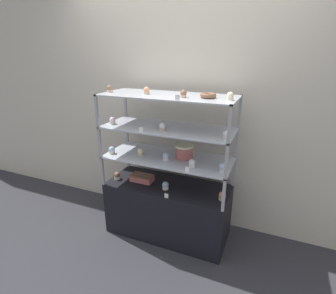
{
  "coord_description": "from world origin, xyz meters",
  "views": [
    {
      "loc": [
        0.9,
        -2.14,
        1.81
      ],
      "look_at": [
        0.0,
        0.0,
        0.96
      ],
      "focal_mm": 28.0,
      "sensor_mm": 36.0,
      "label": 1
    }
  ],
  "objects": [
    {
      "name": "price_tag_2",
      "position": [
        -0.15,
        -0.23,
        1.18
      ],
      "size": [
        0.04,
        0.0,
        0.04
      ],
      "color": "white",
      "rests_on": "display_riser_middle"
    },
    {
      "name": "cupcake_4",
      "position": [
        -0.26,
        -0.06,
        0.89
      ],
      "size": [
        0.06,
        0.06,
        0.07
      ],
      "color": "#CCB28C",
      "rests_on": "display_riser_lower"
    },
    {
      "name": "cupcake_14",
      "position": [
        0.55,
        -0.06,
        1.48
      ],
      "size": [
        0.05,
        0.05,
        0.06
      ],
      "color": "beige",
      "rests_on": "display_riser_upper"
    },
    {
      "name": "display_riser_lower",
      "position": [
        0.0,
        0.0,
        0.84
      ],
      "size": [
        1.22,
        0.51,
        0.3
      ],
      "color": "#99999E",
      "rests_on": "display_base"
    },
    {
      "name": "layer_cake_centerpiece",
      "position": [
        0.15,
        0.05,
        0.92
      ],
      "size": [
        0.17,
        0.17,
        0.13
      ],
      "color": "#C66660",
      "rests_on": "display_riser_lower"
    },
    {
      "name": "cupcake_10",
      "position": [
        0.56,
        -0.12,
        1.19
      ],
      "size": [
        0.06,
        0.06,
        0.07
      ],
      "color": "beige",
      "rests_on": "display_riser_middle"
    },
    {
      "name": "cupcake_8",
      "position": [
        -0.54,
        -0.1,
        1.19
      ],
      "size": [
        0.06,
        0.06,
        0.07
      ],
      "color": "beige",
      "rests_on": "display_riser_middle"
    },
    {
      "name": "display_riser_upper",
      "position": [
        0.0,
        0.0,
        1.43
      ],
      "size": [
        1.22,
        0.51,
        0.3
      ],
      "color": "#99999E",
      "rests_on": "display_riser_middle"
    },
    {
      "name": "display_base",
      "position": [
        0.0,
        0.0,
        0.28
      ],
      "size": [
        1.22,
        0.51,
        0.56
      ],
      "color": "black",
      "rests_on": "ground_plane"
    },
    {
      "name": "sheet_cake_frosted",
      "position": [
        -0.28,
        -0.03,
        0.59
      ],
      "size": [
        0.23,
        0.13,
        0.06
      ],
      "color": "#C66660",
      "rests_on": "display_base"
    },
    {
      "name": "cupcake_1",
      "position": [
        0.01,
        -0.09,
        0.6
      ],
      "size": [
        0.06,
        0.06,
        0.08
      ],
      "color": "white",
      "rests_on": "display_base"
    },
    {
      "name": "ground_plane",
      "position": [
        0.0,
        0.0,
        0.0
      ],
      "size": [
        20.0,
        20.0,
        0.0
      ],
      "primitive_type": "plane",
      "color": "#2D2D33"
    },
    {
      "name": "donut_glazed",
      "position": [
        0.37,
        -0.03,
        1.47
      ],
      "size": [
        0.13,
        0.13,
        0.04
      ],
      "color": "brown",
      "rests_on": "display_riser_upper"
    },
    {
      "name": "price_tag_0",
      "position": [
        0.08,
        -0.23,
        0.58
      ],
      "size": [
        0.04,
        0.0,
        0.04
      ],
      "color": "white",
      "rests_on": "display_base"
    },
    {
      "name": "cupcake_5",
      "position": [
        0.01,
        -0.07,
        0.89
      ],
      "size": [
        0.06,
        0.06,
        0.07
      ],
      "color": "white",
      "rests_on": "display_riser_lower"
    },
    {
      "name": "cupcake_2",
      "position": [
        0.55,
        -0.07,
        0.6
      ],
      "size": [
        0.06,
        0.06,
        0.08
      ],
      "color": "#CCB28C",
      "rests_on": "display_base"
    },
    {
      "name": "cupcake_0",
      "position": [
        -0.53,
        -0.09,
        0.6
      ],
      "size": [
        0.06,
        0.06,
        0.08
      ],
      "color": "beige",
      "rests_on": "display_base"
    },
    {
      "name": "display_riser_middle",
      "position": [
        0.0,
        0.0,
        1.14
      ],
      "size": [
        1.22,
        0.51,
        0.3
      ],
      "color": "#99999E",
      "rests_on": "display_riser_lower"
    },
    {
      "name": "price_tag_3",
      "position": [
        0.18,
        -0.23,
        1.47
      ],
      "size": [
        0.04,
        0.0,
        0.04
      ],
      "color": "white",
      "rests_on": "display_riser_upper"
    },
    {
      "name": "back_wall",
      "position": [
        0.0,
        0.4,
        1.3
      ],
      "size": [
        8.0,
        0.05,
        2.6
      ],
      "color": "beige",
      "rests_on": "ground_plane"
    },
    {
      "name": "cupcake_3",
      "position": [
        -0.55,
        -0.13,
        0.89
      ],
      "size": [
        0.06,
        0.06,
        0.07
      ],
      "color": "beige",
      "rests_on": "display_riser_lower"
    },
    {
      "name": "price_tag_1",
      "position": [
        0.27,
        -0.23,
        0.88
      ],
      "size": [
        0.04,
        0.0,
        0.04
      ],
      "color": "white",
      "rests_on": "display_riser_lower"
    },
    {
      "name": "cupcake_9",
      "position": [
        -0.01,
        -0.11,
        1.19
      ],
      "size": [
        0.06,
        0.06,
        0.07
      ],
      "color": "#CCB28C",
      "rests_on": "display_riser_middle"
    },
    {
      "name": "cupcake_11",
      "position": [
        -0.56,
        -0.07,
        1.48
      ],
      "size": [
        0.05,
        0.05,
        0.06
      ],
      "color": "#CCB28C",
      "rests_on": "display_riser_upper"
    },
    {
      "name": "cupcake_13",
      "position": [
        0.18,
        -0.09,
        1.48
      ],
      "size": [
        0.05,
        0.05,
        0.06
      ],
      "color": "#CCB28C",
      "rests_on": "display_riser_upper"
    },
    {
      "name": "cupcake_7",
      "position": [
        0.54,
        -0.1,
        0.89
      ],
      "size": [
        0.06,
        0.06,
        0.07
      ],
      "color": "beige",
      "rests_on": "display_riser_lower"
    },
    {
      "name": "cupcake_12",
      "position": [
        -0.19,
        -0.04,
        1.48
      ],
      "size": [
        0.05,
        0.05,
        0.06
      ],
      "color": "#CCB28C",
      "rests_on": "display_riser_upper"
    },
    {
      "name": "cupcake_6",
      "position": [
        0.28,
        -0.12,
        0.89
      ],
      "size": [
        0.06,
        0.06,
        0.07
      ],
      "color": "white",
      "rests_on": "display_riser_lower"
    }
  ]
}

